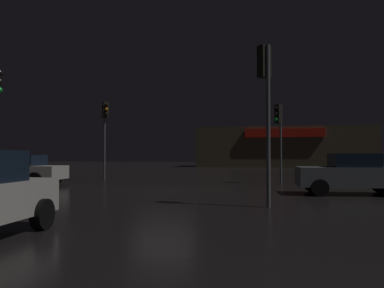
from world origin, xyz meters
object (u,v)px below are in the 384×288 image
Objects in this scene: traffic_signal_cross_right at (279,123)px; store_building at (284,147)px; car_far at (352,174)px; car_near at (16,170)px; traffic_signal_opposite at (105,120)px; traffic_signal_main at (265,86)px.

store_building is at bearing 88.41° from traffic_signal_cross_right.
store_building is 32.65m from car_far.
traffic_signal_opposite is at bearing 68.00° from car_near.
traffic_signal_main reaches higher than car_far.
traffic_signal_opposite reaches higher than car_far.
store_building is 28.66m from traffic_signal_opposite.
traffic_signal_opposite is at bearing 174.69° from traffic_signal_cross_right.
traffic_signal_main is 13.74m from traffic_signal_opposite.
traffic_signal_main is 5.82m from car_far.
traffic_signal_main is 1.15× the size of traffic_signal_cross_right.
store_building is 34.26m from car_near.
traffic_signal_opposite is 0.98× the size of car_near.
car_far is at bearing -86.82° from store_building.
traffic_signal_main is 1.00× the size of car_near.
car_far is (14.41, -0.74, -0.01)m from car_near.
traffic_signal_main reaches higher than store_building.
traffic_signal_opposite is 6.20m from car_near.
traffic_signal_main reaches higher than traffic_signal_cross_right.
car_near is at bearing -112.00° from traffic_signal_opposite.
store_building is at bearing 88.11° from traffic_signal_main.
traffic_signal_main is 12.69m from car_near.
store_building is at bearing 68.40° from car_near.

